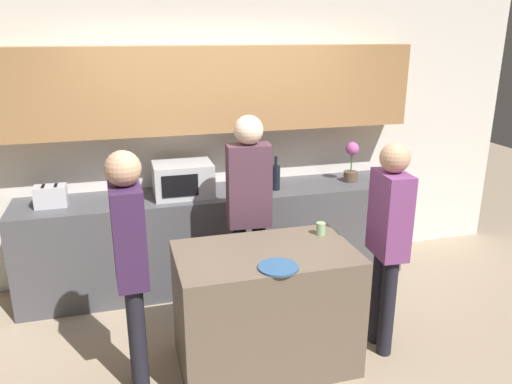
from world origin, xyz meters
TOP-DOWN VIEW (x-y plane):
  - ground_plane at (0.00, 0.00)m, footprint 14.00×14.00m
  - back_wall at (0.00, 1.66)m, footprint 6.40×0.40m
  - back_counter at (0.00, 1.39)m, footprint 3.60×0.62m
  - kitchen_island at (0.06, 0.06)m, footprint 1.23×0.74m
  - microwave at (-0.32, 1.37)m, footprint 0.52×0.39m
  - toaster at (-1.44, 1.37)m, footprint 0.26×0.16m
  - potted_plant at (1.33, 1.37)m, footprint 0.14×0.14m
  - bottle_0 at (0.34, 1.47)m, footprint 0.06×0.06m
  - bottle_1 at (0.42, 1.39)m, footprint 0.07×0.07m
  - bottle_2 at (0.53, 1.31)m, footprint 0.08×0.08m
  - plate_on_island at (0.07, -0.20)m, footprint 0.26×0.26m
  - cup_0 at (0.54, 0.24)m, footprint 0.07×0.07m
  - person_left at (-0.83, 0.02)m, footprint 0.22×0.35m
  - person_center at (0.96, -0.00)m, footprint 0.21×0.35m
  - person_right at (0.11, 0.69)m, footprint 0.35×0.23m

SIDE VIEW (x-z plane):
  - ground_plane at x=0.00m, z-range 0.00..0.00m
  - kitchen_island at x=0.06m, z-range 0.00..0.88m
  - back_counter at x=0.00m, z-range 0.00..0.90m
  - plate_on_island at x=0.07m, z-range 0.88..0.90m
  - cup_0 at x=0.54m, z-range 0.88..0.98m
  - person_center at x=0.96m, z-range 0.15..1.75m
  - person_left at x=-0.83m, z-range 0.16..1.81m
  - toaster at x=-1.44m, z-range 0.90..1.09m
  - bottle_1 at x=0.42m, z-range 0.87..1.15m
  - bottle_0 at x=0.34m, z-range 0.87..1.16m
  - bottle_2 at x=0.53m, z-range 0.87..1.19m
  - person_right at x=0.11m, z-range 0.17..1.89m
  - microwave at x=-0.32m, z-range 0.90..1.20m
  - potted_plant at x=1.33m, z-range 0.90..1.30m
  - back_wall at x=0.00m, z-range 0.19..2.89m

